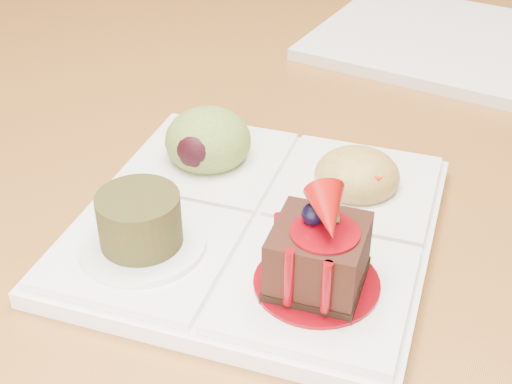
% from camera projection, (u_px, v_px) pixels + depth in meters
% --- Properties ---
extents(ground, '(6.00, 6.00, 0.00)m').
position_uv_depth(ground, '(271.00, 381.00, 1.34)').
color(ground, brown).
extents(dining_table, '(1.00, 1.80, 0.75)m').
position_uv_depth(dining_table, '(277.00, 37.00, 0.95)').
color(dining_table, olive).
rests_on(dining_table, ground).
extents(sampler_plate, '(0.24, 0.24, 0.09)m').
position_uv_depth(sampler_plate, '(255.00, 209.00, 0.48)').
color(sampler_plate, white).
rests_on(sampler_plate, dining_table).
extents(second_plate, '(0.26, 0.26, 0.01)m').
position_uv_depth(second_plate, '(434.00, 38.00, 0.76)').
color(second_plate, white).
rests_on(second_plate, dining_table).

